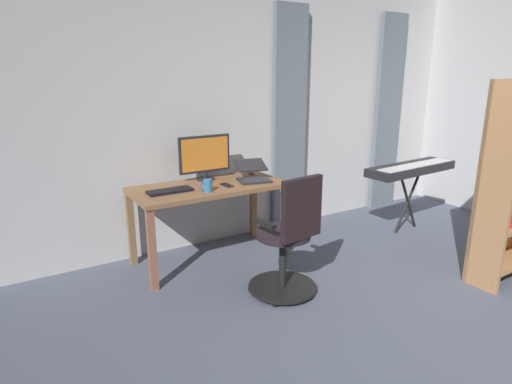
{
  "coord_description": "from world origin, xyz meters",
  "views": [
    {
      "loc": [
        2.44,
        1.26,
        1.75
      ],
      "look_at": [
        0.65,
        -1.63,
        0.8
      ],
      "focal_mm": 30.34,
      "sensor_mm": 36.0,
      "label": 1
    }
  ],
  "objects_px": {
    "desk": "(209,196)",
    "office_chair": "(289,241)",
    "computer_mouse": "(252,172)",
    "mug_tea": "(207,186)",
    "computer_monitor": "(205,156)",
    "cell_phone_face_up": "(227,185)",
    "computer_keyboard": "(170,191)",
    "laptop": "(253,175)",
    "piano_keyboard": "(411,170)"
  },
  "relations": [
    {
      "from": "office_chair",
      "to": "laptop",
      "type": "bearing_deg",
      "value": 69.71
    },
    {
      "from": "desk",
      "to": "cell_phone_face_up",
      "type": "relative_size",
      "value": 9.7
    },
    {
      "from": "office_chair",
      "to": "cell_phone_face_up",
      "type": "xyz_separation_m",
      "value": [
        0.1,
        -0.83,
        0.28
      ]
    },
    {
      "from": "office_chair",
      "to": "computer_keyboard",
      "type": "xyz_separation_m",
      "value": [
        0.62,
        -0.9,
        0.29
      ]
    },
    {
      "from": "laptop",
      "to": "computer_keyboard",
      "type": "bearing_deg",
      "value": 13.28
    },
    {
      "from": "office_chair",
      "to": "mug_tea",
      "type": "relative_size",
      "value": 8.03
    },
    {
      "from": "computer_monitor",
      "to": "cell_phone_face_up",
      "type": "relative_size",
      "value": 3.6
    },
    {
      "from": "computer_monitor",
      "to": "cell_phone_face_up",
      "type": "xyz_separation_m",
      "value": [
        -0.06,
        0.32,
        -0.23
      ]
    },
    {
      "from": "laptop",
      "to": "cell_phone_face_up",
      "type": "relative_size",
      "value": 2.87
    },
    {
      "from": "laptop",
      "to": "desk",
      "type": "bearing_deg",
      "value": 7.31
    },
    {
      "from": "computer_keyboard",
      "to": "office_chair",
      "type": "bearing_deg",
      "value": 124.84
    },
    {
      "from": "computer_monitor",
      "to": "desk",
      "type": "bearing_deg",
      "value": 71.76
    },
    {
      "from": "computer_monitor",
      "to": "computer_mouse",
      "type": "distance_m",
      "value": 0.54
    },
    {
      "from": "desk",
      "to": "office_chair",
      "type": "relative_size",
      "value": 1.4
    },
    {
      "from": "desk",
      "to": "cell_phone_face_up",
      "type": "height_order",
      "value": "cell_phone_face_up"
    },
    {
      "from": "cell_phone_face_up",
      "to": "piano_keyboard",
      "type": "distance_m",
      "value": 2.14
    },
    {
      "from": "office_chair",
      "to": "piano_keyboard",
      "type": "xyz_separation_m",
      "value": [
        -2.02,
        -0.49,
        0.24
      ]
    },
    {
      "from": "computer_mouse",
      "to": "mug_tea",
      "type": "relative_size",
      "value": 0.8
    },
    {
      "from": "laptop",
      "to": "piano_keyboard",
      "type": "distance_m",
      "value": 1.85
    },
    {
      "from": "computer_mouse",
      "to": "desk",
      "type": "bearing_deg",
      "value": 17.02
    },
    {
      "from": "computer_monitor",
      "to": "laptop",
      "type": "bearing_deg",
      "value": 144.51
    },
    {
      "from": "desk",
      "to": "cell_phone_face_up",
      "type": "xyz_separation_m",
      "value": [
        -0.14,
        0.1,
        0.1
      ]
    },
    {
      "from": "cell_phone_face_up",
      "to": "mug_tea",
      "type": "distance_m",
      "value": 0.26
    },
    {
      "from": "cell_phone_face_up",
      "to": "laptop",
      "type": "bearing_deg",
      "value": -175.33
    },
    {
      "from": "desk",
      "to": "laptop",
      "type": "height_order",
      "value": "laptop"
    },
    {
      "from": "piano_keyboard",
      "to": "cell_phone_face_up",
      "type": "bearing_deg",
      "value": -12.49
    },
    {
      "from": "computer_keyboard",
      "to": "piano_keyboard",
      "type": "height_order",
      "value": "piano_keyboard"
    },
    {
      "from": "office_chair",
      "to": "computer_mouse",
      "type": "distance_m",
      "value": 1.2
    },
    {
      "from": "laptop",
      "to": "mug_tea",
      "type": "bearing_deg",
      "value": 28.03
    },
    {
      "from": "computer_keyboard",
      "to": "computer_mouse",
      "type": "distance_m",
      "value": 0.98
    },
    {
      "from": "computer_keyboard",
      "to": "piano_keyboard",
      "type": "xyz_separation_m",
      "value": [
        -2.64,
        0.4,
        -0.05
      ]
    },
    {
      "from": "office_chair",
      "to": "piano_keyboard",
      "type": "relative_size",
      "value": 0.84
    },
    {
      "from": "desk",
      "to": "computer_mouse",
      "type": "bearing_deg",
      "value": -162.98
    },
    {
      "from": "computer_keyboard",
      "to": "mug_tea",
      "type": "distance_m",
      "value": 0.33
    },
    {
      "from": "mug_tea",
      "to": "desk",
      "type": "bearing_deg",
      "value": -118.1
    },
    {
      "from": "laptop",
      "to": "office_chair",
      "type": "bearing_deg",
      "value": 90.69
    },
    {
      "from": "computer_monitor",
      "to": "mug_tea",
      "type": "relative_size",
      "value": 4.16
    },
    {
      "from": "computer_monitor",
      "to": "mug_tea",
      "type": "height_order",
      "value": "computer_monitor"
    },
    {
      "from": "computer_mouse",
      "to": "computer_keyboard",
      "type": "bearing_deg",
      "value": 12.69
    },
    {
      "from": "computer_keyboard",
      "to": "mug_tea",
      "type": "relative_size",
      "value": 3.11
    },
    {
      "from": "cell_phone_face_up",
      "to": "piano_keyboard",
      "type": "relative_size",
      "value": 0.12
    },
    {
      "from": "laptop",
      "to": "computer_mouse",
      "type": "xyz_separation_m",
      "value": [
        -0.12,
        -0.23,
        -0.04
      ]
    },
    {
      "from": "office_chair",
      "to": "computer_keyboard",
      "type": "height_order",
      "value": "office_chair"
    },
    {
      "from": "office_chair",
      "to": "laptop",
      "type": "relative_size",
      "value": 2.42
    },
    {
      "from": "mug_tea",
      "to": "piano_keyboard",
      "type": "height_order",
      "value": "mug_tea"
    },
    {
      "from": "computer_monitor",
      "to": "laptop",
      "type": "distance_m",
      "value": 0.49
    },
    {
      "from": "desk",
      "to": "laptop",
      "type": "bearing_deg",
      "value": 173.28
    },
    {
      "from": "office_chair",
      "to": "piano_keyboard",
      "type": "distance_m",
      "value": 2.09
    },
    {
      "from": "desk",
      "to": "computer_mouse",
      "type": "distance_m",
      "value": 0.61
    },
    {
      "from": "computer_keyboard",
      "to": "computer_monitor",
      "type": "bearing_deg",
      "value": -150.84
    }
  ]
}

